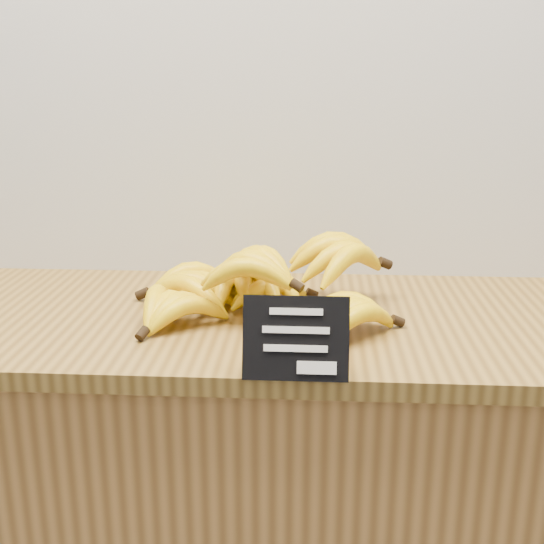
{
  "coord_description": "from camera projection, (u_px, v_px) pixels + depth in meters",
  "views": [
    {
      "loc": [
        0.11,
        1.62,
        1.34
      ],
      "look_at": [
        0.05,
        2.7,
        1.02
      ],
      "focal_mm": 45.0,
      "sensor_mm": 36.0,
      "label": 1
    }
  ],
  "objects": [
    {
      "name": "counter",
      "position": [
        274.0,
        544.0,
        1.33
      ],
      "size": [
        1.45,
        0.5,
        0.9
      ],
      "primitive_type": "cube",
      "color": "#A77335",
      "rests_on": "ground"
    },
    {
      "name": "chalkboard_sign",
      "position": [
        296.0,
        339.0,
        0.93
      ],
      "size": [
        0.15,
        0.04,
        0.11
      ],
      "primitive_type": "cube",
      "rotation": [
        -0.3,
        0.0,
        0.0
      ],
      "color": "black",
      "rests_on": "counter_top"
    },
    {
      "name": "banana_pile",
      "position": [
        261.0,
        286.0,
        1.2
      ],
      "size": [
        0.49,
        0.34,
        0.12
      ],
      "color": "yellow",
      "rests_on": "counter_top"
    },
    {
      "name": "counter_top",
      "position": [
        274.0,
        321.0,
        1.2
      ],
      "size": [
        1.5,
        0.54,
        0.03
      ],
      "primitive_type": "cube",
      "color": "olive",
      "rests_on": "counter"
    }
  ]
}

